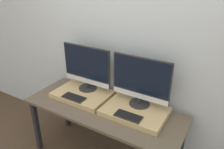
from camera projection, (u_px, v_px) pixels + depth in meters
The scene contains 8 objects.
wall_back at pixel (122, 44), 2.34m from camera, with size 8.00×0.04×2.60m.
workbench at pixel (103, 114), 2.31m from camera, with size 1.69×0.65×0.72m.
wooden_riser_left at pixel (83, 94), 2.48m from camera, with size 0.62×0.44×0.05m.
monitor_left at pixel (87, 67), 2.43m from camera, with size 0.60×0.21×0.51m.
keyboard_left at pixel (74, 97), 2.34m from camera, with size 0.26×0.12×0.01m.
wooden_riser_right at pixel (135, 111), 2.17m from camera, with size 0.62×0.44×0.05m.
monitor_right at pixel (141, 81), 2.12m from camera, with size 0.60×0.21×0.51m.
keyboard_right at pixel (128, 116), 2.04m from camera, with size 0.26×0.12×0.01m.
Camera 1 is at (1.06, -1.28, 2.00)m, focal length 35.00 mm.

